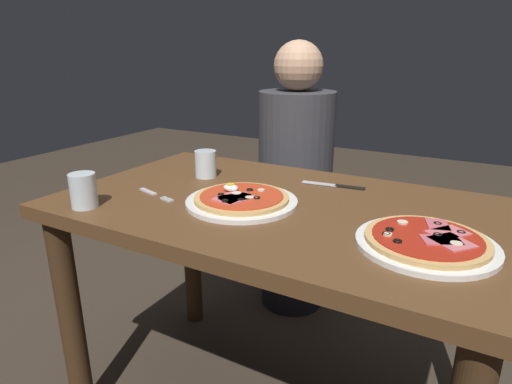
% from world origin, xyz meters
% --- Properties ---
extents(dining_table, '(1.20, 0.72, 0.74)m').
position_xyz_m(dining_table, '(0.00, 0.00, 0.62)').
color(dining_table, brown).
rests_on(dining_table, ground).
extents(pizza_foreground, '(0.31, 0.31, 0.05)m').
position_xyz_m(pizza_foreground, '(-0.07, -0.06, 0.75)').
color(pizza_foreground, white).
rests_on(pizza_foreground, dining_table).
extents(pizza_across_left, '(0.30, 0.30, 0.03)m').
position_xyz_m(pizza_across_left, '(0.41, -0.10, 0.75)').
color(pizza_across_left, white).
rests_on(pizza_across_left, dining_table).
extents(water_glass_near, '(0.07, 0.07, 0.09)m').
position_xyz_m(water_glass_near, '(-0.42, -0.28, 0.78)').
color(water_glass_near, silver).
rests_on(water_glass_near, dining_table).
extents(water_glass_far, '(0.07, 0.07, 0.09)m').
position_xyz_m(water_glass_far, '(-0.31, 0.11, 0.78)').
color(water_glass_far, silver).
rests_on(water_glass_far, dining_table).
extents(fork, '(0.16, 0.06, 0.00)m').
position_xyz_m(fork, '(-0.34, -0.12, 0.74)').
color(fork, silver).
rests_on(fork, dining_table).
extents(knife, '(0.20, 0.04, 0.01)m').
position_xyz_m(knife, '(0.11, 0.22, 0.74)').
color(knife, silver).
rests_on(knife, dining_table).
extents(diner_person, '(0.32, 0.32, 1.18)m').
position_xyz_m(diner_person, '(-0.22, 0.65, 0.56)').
color(diner_person, black).
rests_on(diner_person, ground).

